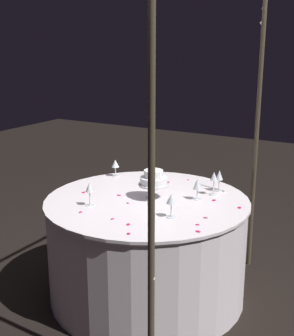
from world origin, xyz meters
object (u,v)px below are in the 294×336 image
Objects in this scene: wine_glass_5 at (219,176)px; cake_knife at (212,188)px; wine_glass_0 at (171,200)px; decorative_arch at (219,90)px; wine_glass_2 at (214,178)px; wine_glass_4 at (115,164)px; wine_glass_1 at (90,189)px; main_table at (147,247)px; tiered_cake at (153,180)px; wine_glass_3 at (197,185)px.

wine_glass_5 reaches higher than cake_knife.
wine_glass_0 is at bearing -5.86° from wine_glass_5.
decorative_arch is 14.01× the size of wine_glass_2.
wine_glass_4 is 0.87× the size of wine_glass_5.
wine_glass_4 is 0.50× the size of cake_knife.
wine_glass_5 is at bearing 174.14° from wine_glass_0.
main_table is at bearing 139.09° from wine_glass_1.
decorative_arch reaches higher than tiered_cake.
tiered_cake is at bearing -50.36° from wine_glass_2.
wine_glass_4 is at bearing -92.90° from wine_glass_2.
wine_glass_3 is (-0.18, -0.20, -0.69)m from decorative_arch.
tiered_cake reaches higher than main_table.
wine_glass_2 is 0.90m from wine_glass_4.
decorative_arch is 0.75m from wine_glass_0.
wine_glass_3 is (0.15, -0.06, -0.02)m from wine_glass_2.
tiered_cake is at bearing -95.07° from decorative_arch.
wine_glass_0 is at bearing 0.19° from cake_knife.
wine_glass_1 reaches higher than wine_glass_4.
decorative_arch is 15.64× the size of wine_glass_0.
wine_glass_4 is (-0.05, -0.90, -0.03)m from wine_glass_2.
main_table is at bearing -48.61° from wine_glass_2.
wine_glass_1 is (0.09, -0.58, 0.01)m from wine_glass_0.
wine_glass_0 is 0.95× the size of wine_glass_1.
main_table is at bearing -32.81° from cake_knife.
wine_glass_4 is (-0.38, -0.52, 0.48)m from main_table.
wine_glass_0 reaches higher than main_table.
wine_glass_1 is 0.94× the size of wine_glass_2.
tiered_cake is 1.43× the size of wine_glass_3.
wine_glass_2 is (-0.33, 0.38, 0.51)m from main_table.
wine_glass_2 is 1.08× the size of wine_glass_5.
wine_glass_1 is 1.01× the size of wine_glass_5.
decorative_arch reaches higher than wine_glass_2.
wine_glass_3 is (-0.49, 0.59, -0.01)m from wine_glass_1.
wine_glass_3 is at bearing 76.55° from wine_glass_4.
wine_glass_1 is at bearing 19.96° from wine_glass_4.
main_table is 9.28× the size of wine_glass_0.
wine_glass_3 is 0.27m from wine_glass_5.
wine_glass_4 is (-0.33, -0.55, -0.03)m from tiered_cake.
wine_glass_3 is 0.86m from wine_glass_4.
wine_glass_3 is at bearing -130.72° from decorative_arch.
wine_glass_2 reaches higher than wine_glass_0.
tiered_cake is 0.39m from wine_glass_0.
tiered_cake reaches higher than wine_glass_5.
decorative_arch is 15.09× the size of wine_glass_5.
main_table is at bearing 54.28° from wine_glass_4.
main_table is 0.52m from tiered_cake.
main_table is at bearing -40.94° from wine_glass_5.
cake_knife is (-0.15, -0.07, -0.13)m from wine_glass_2.
wine_glass_3 is at bearing -13.82° from wine_glass_5.
wine_glass_1 reaches higher than main_table.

